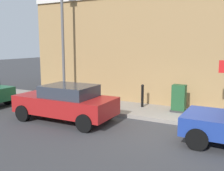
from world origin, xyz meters
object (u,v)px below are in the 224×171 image
at_px(car_red, 66,102).
at_px(bollard_far_kerb, 93,96).
at_px(utility_cabinet, 179,99).
at_px(lamppost, 63,37).
at_px(bollard_near_cabinet, 142,95).

distance_m(car_red, bollard_far_kerb, 1.71).
height_order(utility_cabinet, bollard_far_kerb, utility_cabinet).
bearing_deg(car_red, utility_cabinet, -142.96).
bearing_deg(utility_cabinet, bollard_far_kerb, 108.43).
xyz_separation_m(car_red, lamppost, (2.72, 2.22, 2.56)).
bearing_deg(lamppost, utility_cabinet, -88.70).
height_order(bollard_near_cabinet, bollard_far_kerb, same).
relative_size(utility_cabinet, bollard_far_kerb, 1.11).
distance_m(utility_cabinet, bollard_far_kerb, 3.68).
bearing_deg(bollard_far_kerb, car_red, 173.44).
bearing_deg(bollard_near_cabinet, lamppost, 93.16).
distance_m(car_red, utility_cabinet, 4.66).
bearing_deg(utility_cabinet, bollard_near_cabinet, 86.57).
bearing_deg(bollard_near_cabinet, utility_cabinet, -93.43).
xyz_separation_m(utility_cabinet, bollard_near_cabinet, (0.10, 1.67, 0.02)).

